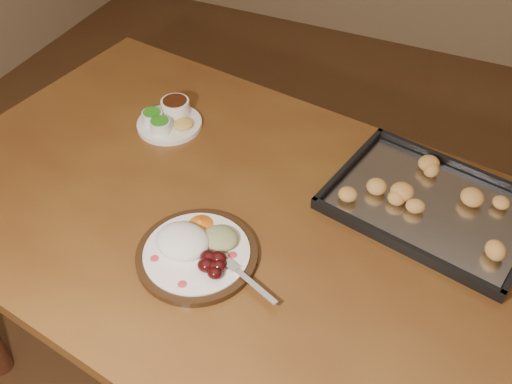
% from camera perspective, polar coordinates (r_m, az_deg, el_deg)
% --- Properties ---
extents(ground, '(4.00, 4.00, 0.00)m').
position_cam_1_polar(ground, '(1.98, 4.58, -13.29)').
color(ground, '#4F371B').
rests_on(ground, ground).
extents(dining_table, '(1.62, 1.12, 0.75)m').
position_cam_1_polar(dining_table, '(1.33, -1.27, -5.15)').
color(dining_table, brown).
rests_on(dining_table, ground).
extents(dinner_plate, '(0.32, 0.25, 0.06)m').
position_cam_1_polar(dinner_plate, '(1.17, -6.01, -5.71)').
color(dinner_plate, black).
rests_on(dinner_plate, dining_table).
extents(condiment_saucer, '(0.17, 0.17, 0.06)m').
position_cam_1_polar(condiment_saucer, '(1.50, -8.69, 7.29)').
color(condiment_saucer, white).
rests_on(condiment_saucer, dining_table).
extents(baking_tray, '(0.49, 0.40, 0.05)m').
position_cam_1_polar(baking_tray, '(1.32, 17.17, -1.17)').
color(baking_tray, black).
rests_on(baking_tray, dining_table).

